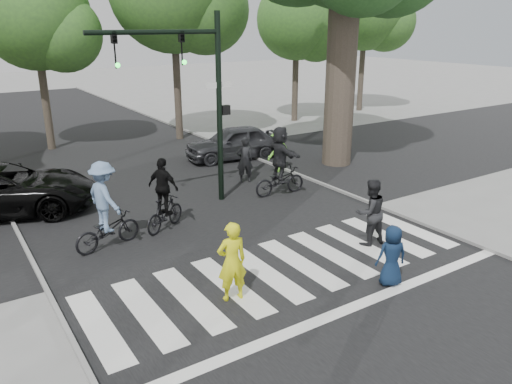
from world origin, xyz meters
The scene contains 20 objects.
ground centered at (0.00, 0.00, 0.00)m, with size 120.00×120.00×0.00m, color gray.
road_stem centered at (0.00, 5.00, 0.01)m, with size 10.00×70.00×0.01m, color black.
road_cross centered at (0.00, 8.00, 0.01)m, with size 70.00×10.00×0.01m, color black.
curb_left centered at (-5.05, 5.00, 0.05)m, with size 0.10×70.00×0.10m, color gray.
curb_right centered at (5.05, 5.00, 0.05)m, with size 0.10×70.00×0.10m, color gray.
crosswalk centered at (0.00, 0.66, 0.01)m, with size 10.00×3.85×0.01m.
traffic_signal centered at (0.35, 6.20, 3.90)m, with size 4.45×0.29×6.00m.
bg_tree_2 centered at (-1.76, 16.62, 5.78)m, with size 5.04×4.80×8.40m.
bg_tree_4 centered at (12.23, 16.12, 5.64)m, with size 4.83×4.60×8.15m.
bg_tree_5 centered at (18.27, 16.69, 6.36)m, with size 5.67×5.40×9.30m.
pedestrian_woman centered at (-1.76, 0.48, 0.89)m, with size 0.65×0.43×1.78m, color yellow.
pedestrian_child centered at (1.56, -0.92, 0.71)m, with size 0.69×0.45×1.42m, color #0F203B.
pedestrian_adult centered at (2.75, 0.93, 0.91)m, with size 0.88×0.69×1.82m, color black.
cyclist_left centered at (-3.16, 4.52, 1.02)m, with size 1.95×1.33×2.35m.
cyclist_mid centered at (-1.41, 4.84, 0.87)m, with size 1.63×1.21×2.12m.
cyclist_right centered at (3.14, 5.54, 1.07)m, with size 1.93×1.80×2.39m.
car_suv centered at (-5.11, 8.79, 0.78)m, with size 2.58×5.60×1.56m, color black.
car_grey centered at (4.30, 10.55, 0.72)m, with size 1.71×4.25×1.45m, color #333438.
bystander_hivis centered at (4.77, 7.88, 0.84)m, with size 1.09×0.62×1.68m, color #6DD632.
bystander_dark centered at (2.88, 7.40, 0.85)m, with size 0.62×0.41×1.71m, color black.
Camera 1 is at (-6.50, -7.70, 5.64)m, focal length 35.00 mm.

